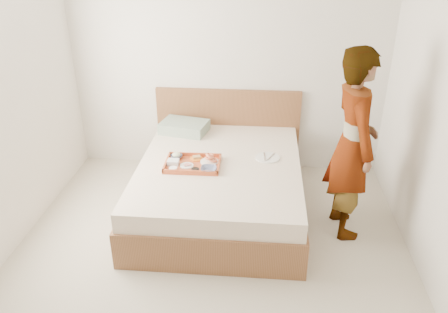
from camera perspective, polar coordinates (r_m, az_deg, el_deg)
ground at (r=3.84m, az=-2.19°, el=-14.79°), size 3.50×4.00×0.01m
wall_back at (r=5.02m, az=0.42°, el=12.37°), size 3.50×0.01×2.60m
bed at (r=4.49m, az=-0.52°, el=-3.79°), size 1.65×2.00×0.53m
headboard at (r=5.26m, az=0.50°, el=3.54°), size 1.65×0.06×0.95m
pillow at (r=5.04m, az=-5.05°, el=3.76°), size 0.56×0.44×0.12m
tray at (r=4.31m, az=-3.99°, el=-0.89°), size 0.53×0.39×0.05m
prawn_plate at (r=4.34m, az=-1.83°, el=-0.66°), size 0.18×0.18×0.01m
navy_bowl_big at (r=4.18m, az=-1.95°, el=-1.62°), size 0.15×0.15×0.04m
sauce_dish at (r=4.18m, az=-3.67°, el=-1.73°), size 0.08×0.08×0.03m
meat_plate at (r=4.28m, az=-4.75°, el=-1.16°), size 0.13×0.13×0.01m
bread_plate at (r=4.41m, az=-3.53°, el=-0.24°), size 0.13×0.13×0.01m
salad_bowl at (r=4.44m, az=-6.03°, el=-0.00°), size 0.12×0.12×0.04m
plastic_tub at (r=4.32m, az=-6.46°, el=-0.72°), size 0.11×0.09×0.05m
cheese_round at (r=4.22m, az=-6.47°, el=-1.57°), size 0.08×0.08×0.03m
dinner_plate at (r=4.47m, az=5.55°, el=-0.14°), size 0.29×0.29×0.01m
person at (r=4.09m, az=15.98°, el=1.43°), size 0.51×0.69×1.74m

